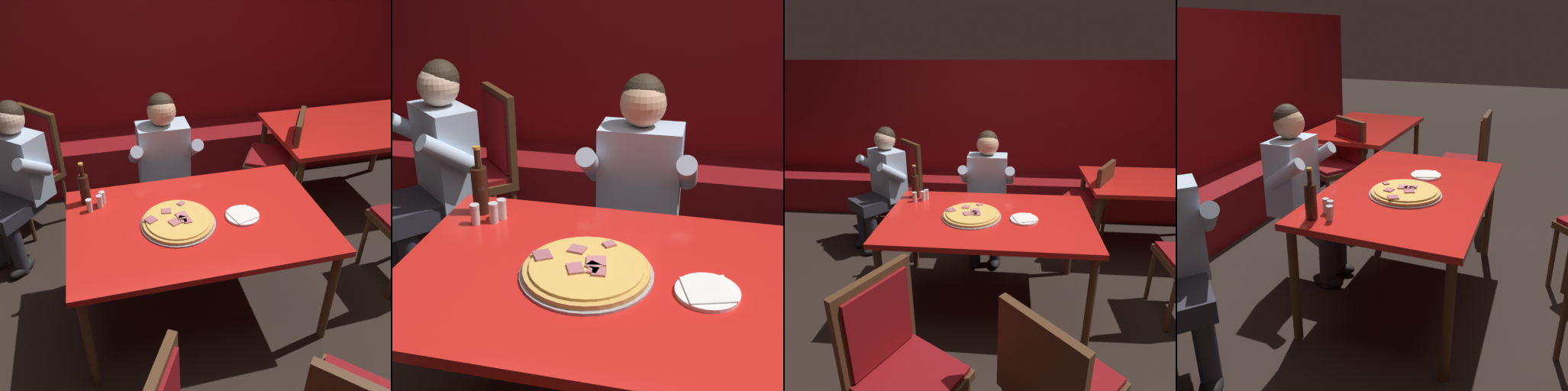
% 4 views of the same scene
% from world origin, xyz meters
% --- Properties ---
extents(ground_plane, '(24.00, 24.00, 0.00)m').
position_xyz_m(ground_plane, '(0.00, 0.00, 0.00)').
color(ground_plane, black).
extents(booth_wall_panel, '(6.80, 0.16, 1.90)m').
position_xyz_m(booth_wall_panel, '(0.00, 2.18, 0.95)').
color(booth_wall_panel, maroon).
rests_on(booth_wall_panel, ground_plane).
extents(booth_bench, '(6.46, 0.48, 0.46)m').
position_xyz_m(booth_bench, '(0.00, 1.86, 0.23)').
color(booth_bench, maroon).
rests_on(booth_bench, ground_plane).
extents(main_dining_table, '(1.58, 1.01, 0.77)m').
position_xyz_m(main_dining_table, '(0.00, 0.00, 0.70)').
color(main_dining_table, '#4C2D19').
rests_on(main_dining_table, ground_plane).
extents(pizza, '(0.46, 0.46, 0.05)m').
position_xyz_m(pizza, '(-0.13, -0.01, 0.79)').
color(pizza, '#9E9EA3').
rests_on(pizza, main_dining_table).
extents(plate_white_paper, '(0.21, 0.21, 0.02)m').
position_xyz_m(plate_white_paper, '(0.28, -0.04, 0.78)').
color(plate_white_paper, white).
rests_on(plate_white_paper, main_dining_table).
extents(beer_bottle, '(0.07, 0.07, 0.29)m').
position_xyz_m(beer_bottle, '(-0.66, 0.35, 0.88)').
color(beer_bottle, black).
rests_on(beer_bottle, main_dining_table).
extents(shaker_parmesan, '(0.04, 0.04, 0.09)m').
position_xyz_m(shaker_parmesan, '(-0.58, 0.28, 0.81)').
color(shaker_parmesan, silver).
rests_on(shaker_parmesan, main_dining_table).
extents(shaker_oregano, '(0.04, 0.04, 0.09)m').
position_xyz_m(shaker_oregano, '(-0.56, 0.32, 0.81)').
color(shaker_oregano, silver).
rests_on(shaker_oregano, main_dining_table).
extents(shaker_red_pepper_flakes, '(0.04, 0.04, 0.09)m').
position_xyz_m(shaker_red_pepper_flakes, '(-0.64, 0.25, 0.81)').
color(shaker_red_pepper_flakes, silver).
rests_on(shaker_red_pepper_flakes, main_dining_table).
extents(diner_seated_blue_shirt, '(0.53, 0.53, 1.27)m').
position_xyz_m(diner_seated_blue_shirt, '(-0.06, 0.75, 0.71)').
color(diner_seated_blue_shirt, black).
rests_on(diner_seated_blue_shirt, ground_plane).
extents(dining_chair_far_right, '(0.60, 0.60, 0.95)m').
position_xyz_m(dining_chair_far_right, '(1.00, 0.99, 0.58)').
color(dining_chair_far_right, '#4C2D19').
rests_on(dining_chair_far_right, ground_plane).
extents(dining_chair_side_aisle, '(0.60, 0.60, 1.00)m').
position_xyz_m(dining_chair_side_aisle, '(-0.35, -1.22, 0.57)').
color(dining_chair_side_aisle, '#4C2D19').
rests_on(dining_chair_side_aisle, ground_plane).
extents(dining_chair_near_left, '(0.62, 0.62, 0.97)m').
position_xyz_m(dining_chair_near_left, '(0.38, -1.27, 0.57)').
color(dining_chair_near_left, '#4C2D19').
rests_on(dining_chair_near_left, ground_plane).
extents(dining_chair_near_right, '(0.62, 0.62, 1.02)m').
position_xyz_m(dining_chair_near_right, '(-1.09, 1.36, 0.59)').
color(dining_chair_near_right, '#4C2D19').
rests_on(dining_chair_near_right, ground_plane).
extents(diner_standing_companion, '(0.64, 0.64, 1.27)m').
position_xyz_m(diner_standing_companion, '(-1.17, 0.89, 0.71)').
color(diner_standing_companion, black).
rests_on(diner_standing_companion, ground_plane).
extents(background_dining_table, '(1.39, 0.90, 0.77)m').
position_xyz_m(background_dining_table, '(1.64, 1.00, 0.69)').
color(background_dining_table, '#4C2D19').
rests_on(background_dining_table, ground_plane).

